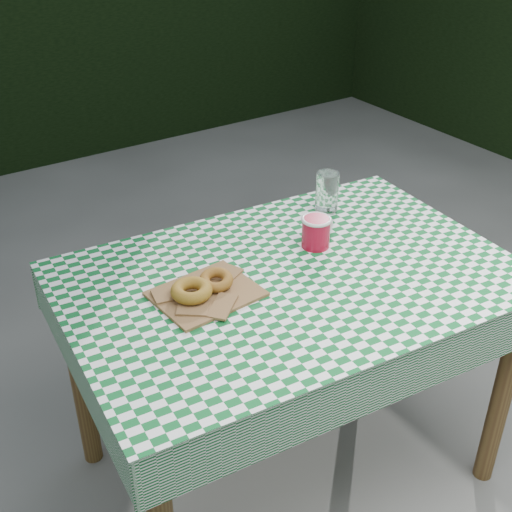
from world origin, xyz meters
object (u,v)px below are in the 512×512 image
(coffee_mug, at_px, (316,232))
(drinking_glass, at_px, (327,192))
(table, at_px, (288,380))
(paper_bag, at_px, (206,293))

(coffee_mug, distance_m, drinking_glass, 0.24)
(table, relative_size, coffee_mug, 7.37)
(paper_bag, distance_m, coffee_mug, 0.40)
(coffee_mug, xyz_separation_m, drinking_glass, (0.17, 0.16, 0.02))
(drinking_glass, bearing_deg, paper_bag, -160.03)
(paper_bag, distance_m, drinking_glass, 0.61)
(coffee_mug, bearing_deg, table, -164.39)
(table, xyz_separation_m, drinking_glass, (0.32, 0.25, 0.45))
(coffee_mug, bearing_deg, drinking_glass, 29.00)
(table, xyz_separation_m, coffee_mug, (0.15, 0.09, 0.43))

